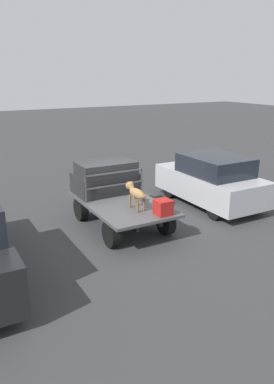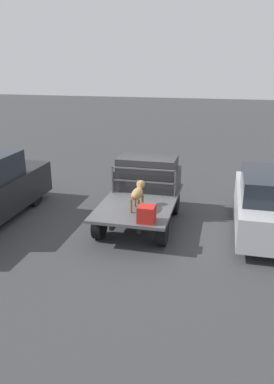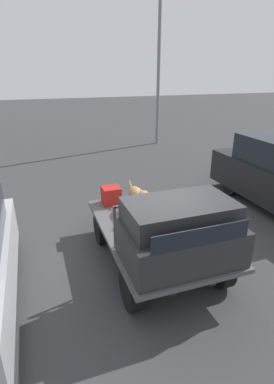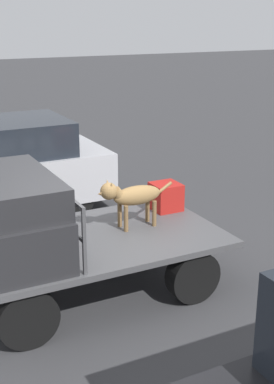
% 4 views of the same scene
% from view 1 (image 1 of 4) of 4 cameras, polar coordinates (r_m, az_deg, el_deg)
% --- Properties ---
extents(ground_plane, '(80.00, 80.00, 0.00)m').
position_cam_1_polar(ground_plane, '(11.05, -2.38, -5.23)').
color(ground_plane, '#38383A').
extents(flatbed_truck, '(3.49, 1.99, 0.76)m').
position_cam_1_polar(flatbed_truck, '(10.85, -2.41, -2.54)').
color(flatbed_truck, black).
rests_on(flatbed_truck, ground).
extents(truck_cab, '(1.22, 1.87, 0.99)m').
position_cam_1_polar(truck_cab, '(11.56, -4.83, 2.17)').
color(truck_cab, '#28282B').
rests_on(truck_cab, flatbed_truck).
extents(truck_headboard, '(0.04, 1.87, 0.80)m').
position_cam_1_polar(truck_headboard, '(10.98, -3.43, 1.70)').
color(truck_headboard, '#4C4C4F').
rests_on(truck_headboard, flatbed_truck).
extents(dog, '(1.12, 0.26, 0.72)m').
position_cam_1_polar(dog, '(10.13, -0.27, -0.07)').
color(dog, brown).
rests_on(dog, flatbed_truck).
extents(cargo_crate, '(0.40, 0.40, 0.40)m').
position_cam_1_polar(cargo_crate, '(9.77, 4.00, -2.34)').
color(cargo_crate, '#AD1E19').
rests_on(cargo_crate, flatbed_truck).
extents(parked_sedan, '(4.00, 1.89, 1.71)m').
position_cam_1_polar(parked_sedan, '(12.90, 11.24, 1.78)').
color(parked_sedan, black).
rests_on(parked_sedan, ground).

